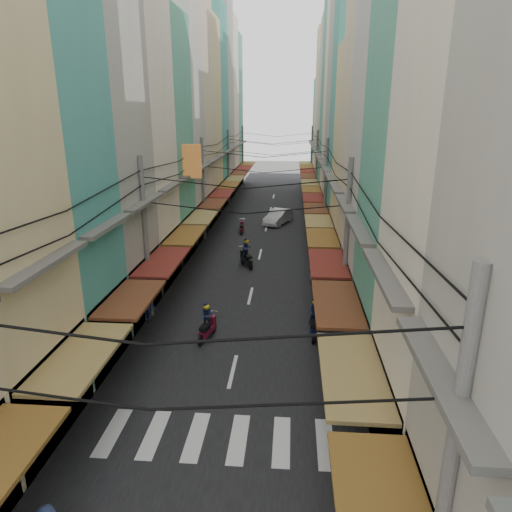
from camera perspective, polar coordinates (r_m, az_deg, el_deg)
The scene contains 15 objects.
ground at distance 20.99m, azimuth -2.22°, elevation -11.35°, with size 160.00×160.00×0.00m, color slate.
road at distance 39.60m, azimuth 1.13°, elevation 2.82°, with size 10.00×80.00×0.02m, color black.
sidewalk_left at distance 40.49m, azimuth -8.11°, elevation 3.00°, with size 3.00×80.00×0.06m, color gray.
sidewalk_right at distance 39.77m, azimuth 10.53°, elevation 2.61°, with size 3.00×80.00×0.06m, color gray.
crosswalk at distance 16.04m, azimuth -4.88°, elevation -21.68°, with size 7.55×2.40×0.01m.
building_row_left at distance 36.23m, azimuth -12.29°, elevation 16.68°, with size 7.80×67.67×23.70m.
building_row_right at distance 35.13m, azimuth 14.38°, elevation 15.92°, with size 7.80×68.98×22.59m.
utility_poles at distance 33.49m, azimuth 0.67°, elevation 11.54°, with size 10.20×66.13×8.20m.
white_car at distance 43.16m, azimuth 2.81°, elevation 4.04°, with size 4.87×1.91×1.72m, color silver.
bicycle at distance 19.55m, azimuth 20.10°, elevation -14.91°, with size 0.66×1.77×1.22m, color black.
moving_scooters at distance 26.90m, azimuth 0.55°, elevation -3.24°, with size 6.15×21.13×2.02m.
parked_scooters at distance 17.17m, azimuth 12.15°, elevation -17.21°, with size 13.17×12.99×1.00m.
pedestrians at distance 21.58m, azimuth -12.83°, elevation -7.79°, with size 13.99×23.50×2.25m.
market_umbrella at distance 14.26m, azimuth 20.67°, elevation -18.97°, with size 2.09×2.09×2.20m.
traffic_sign at distance 21.05m, azimuth 12.72°, elevation -5.22°, with size 0.10×0.64×2.94m.
Camera 1 is at (2.24, -18.21, 10.19)m, focal length 32.00 mm.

